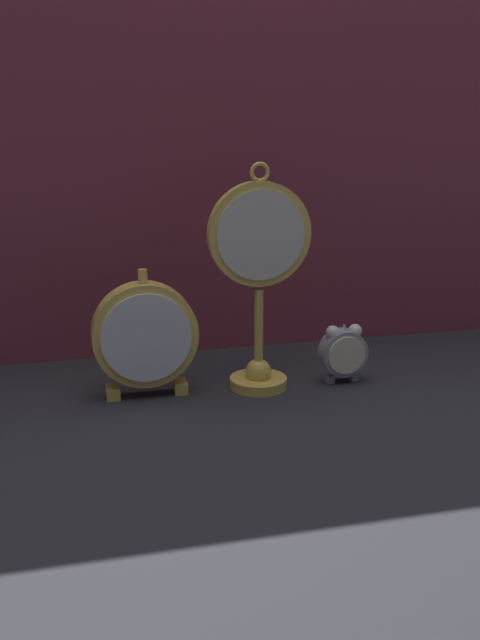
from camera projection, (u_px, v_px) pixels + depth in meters
The scene contains 5 objects.
ground_plane at pixel (254, 417), 1.01m from camera, with size 4.00×4.00×0.00m, color #232328.
fabric_backdrop_drape at pixel (205, 158), 1.22m from camera, with size 1.79×0.01×0.69m, color brown.
pocket_watch_on_stand at pixel (259, 277), 1.08m from camera, with size 0.16×0.09×0.35m.
alarm_clock_twin_bell at pixel (343, 351), 1.13m from camera, with size 0.07×0.03×0.10m.
mantel_clock_silver at pixel (145, 336), 1.06m from camera, with size 0.16×0.04×0.20m.
Camera 1 is at (-0.25, -0.90, 0.41)m, focal length 40.00 mm.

